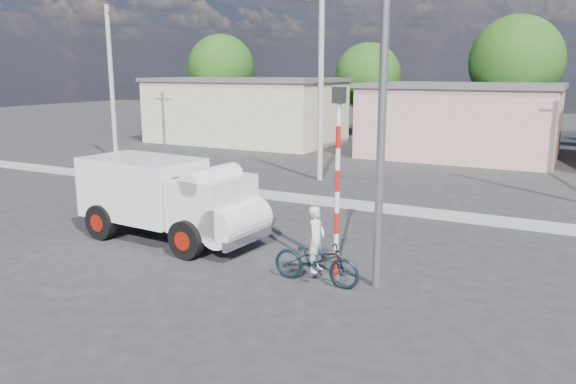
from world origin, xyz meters
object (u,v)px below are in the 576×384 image
at_px(truck, 170,197).
at_px(traffic_pole, 338,166).
at_px(cyclist, 316,252).
at_px(bicycle, 316,260).
at_px(streetlight, 376,58).

distance_m(truck, traffic_pole, 5.33).
bearing_deg(traffic_pole, cyclist, -103.05).
relative_size(truck, bicycle, 2.72).
height_order(bicycle, streetlight, streetlight).
bearing_deg(traffic_pole, bicycle, -103.05).
distance_m(traffic_pole, streetlight, 2.56).
relative_size(bicycle, streetlight, 0.23).
xyz_separation_m(truck, traffic_pole, (5.15, -0.33, 1.33)).
relative_size(bicycle, traffic_pole, 0.48).
height_order(cyclist, traffic_pole, traffic_pole).
bearing_deg(cyclist, bicycle, 0.00).
xyz_separation_m(bicycle, streetlight, (1.11, 0.44, 4.42)).
xyz_separation_m(cyclist, traffic_pole, (0.17, 0.74, 1.85)).
height_order(traffic_pole, streetlight, streetlight).
relative_size(truck, cyclist, 3.79).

